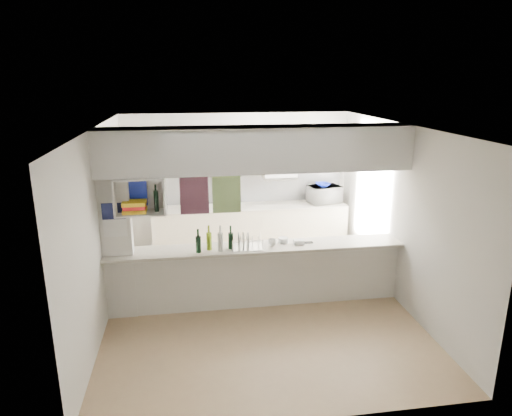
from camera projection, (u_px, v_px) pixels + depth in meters
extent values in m
plane|color=tan|center=(257.00, 305.00, 6.71)|extent=(4.80, 4.80, 0.00)
plane|color=white|center=(257.00, 126.00, 5.99)|extent=(4.80, 4.80, 0.00)
plane|color=silver|center=(238.00, 183.00, 8.63)|extent=(4.20, 0.00, 4.20)
plane|color=silver|center=(101.00, 228.00, 6.04)|extent=(0.00, 4.80, 4.80)
plane|color=silver|center=(399.00, 214.00, 6.65)|extent=(0.00, 4.80, 4.80)
cube|color=silver|center=(257.00, 277.00, 6.58)|extent=(4.20, 0.15, 0.88)
cube|color=beige|center=(257.00, 247.00, 6.46)|extent=(4.20, 0.50, 0.04)
cube|color=white|center=(257.00, 149.00, 6.07)|extent=(4.20, 0.50, 0.60)
cube|color=silver|center=(116.00, 227.00, 6.07)|extent=(0.40, 0.18, 2.60)
cube|color=#191E4C|center=(114.00, 211.00, 5.91)|extent=(0.30, 0.01, 0.22)
cube|color=white|center=(115.00, 228.00, 5.97)|extent=(0.30, 0.01, 0.24)
cube|color=#2E1422|center=(194.00, 193.00, 6.33)|extent=(0.40, 0.02, 0.62)
cube|color=#166565|center=(226.00, 191.00, 6.39)|extent=(0.40, 0.02, 0.62)
cube|color=white|center=(141.00, 213.00, 5.97)|extent=(0.65, 0.35, 0.02)
cube|color=white|center=(139.00, 177.00, 5.84)|extent=(0.65, 0.35, 0.02)
cube|color=white|center=(141.00, 192.00, 6.06)|extent=(0.65, 0.02, 0.50)
cube|color=white|center=(115.00, 196.00, 5.86)|extent=(0.02, 0.35, 0.50)
cube|color=white|center=(165.00, 194.00, 5.95)|extent=(0.02, 0.35, 0.50)
cube|color=gold|center=(135.00, 210.00, 5.95)|extent=(0.30, 0.24, 0.05)
cube|color=red|center=(135.00, 207.00, 5.93)|extent=(0.28, 0.22, 0.05)
cube|color=gold|center=(134.00, 203.00, 5.92)|extent=(0.30, 0.24, 0.05)
cube|color=navy|center=(137.00, 193.00, 6.01)|extent=(0.26, 0.02, 0.34)
cylinder|color=black|center=(156.00, 201.00, 5.95)|extent=(0.06, 0.06, 0.28)
cube|color=beige|center=(250.00, 230.00, 8.61)|extent=(3.60, 0.60, 0.90)
cube|color=beige|center=(250.00, 207.00, 8.48)|extent=(3.60, 0.63, 0.03)
cube|color=silver|center=(248.00, 187.00, 8.66)|extent=(3.60, 0.03, 0.60)
cube|color=beige|center=(238.00, 154.00, 8.30)|extent=(2.62, 0.34, 0.72)
cube|color=white|center=(279.00, 175.00, 8.46)|extent=(0.60, 0.46, 0.12)
cube|color=silver|center=(282.00, 179.00, 8.25)|extent=(0.60, 0.02, 0.05)
imported|color=white|center=(324.00, 194.00, 8.65)|extent=(0.66, 0.51, 0.32)
imported|color=navy|center=(323.00, 185.00, 8.56)|extent=(0.27, 0.27, 0.07)
cube|color=silver|center=(247.00, 247.00, 6.40)|extent=(0.45, 0.34, 0.01)
cylinder|color=white|center=(239.00, 240.00, 6.35)|extent=(0.02, 0.22, 0.22)
cylinder|color=white|center=(243.00, 239.00, 6.36)|extent=(0.02, 0.22, 0.22)
cylinder|color=white|center=(248.00, 239.00, 6.37)|extent=(0.02, 0.22, 0.22)
imported|color=white|center=(272.00, 242.00, 6.43)|extent=(0.14, 0.14, 0.09)
cylinder|color=black|center=(198.00, 244.00, 6.19)|extent=(0.07, 0.07, 0.23)
cylinder|color=black|center=(198.00, 233.00, 6.15)|extent=(0.03, 0.03, 0.10)
cylinder|color=olive|center=(209.00, 241.00, 6.29)|extent=(0.07, 0.07, 0.25)
cylinder|color=olive|center=(209.00, 229.00, 6.24)|extent=(0.03, 0.03, 0.10)
cylinder|color=silver|center=(220.00, 242.00, 6.23)|extent=(0.07, 0.07, 0.26)
cylinder|color=silver|center=(220.00, 229.00, 6.18)|extent=(0.03, 0.03, 0.10)
cylinder|color=black|center=(231.00, 241.00, 6.33)|extent=(0.07, 0.07, 0.23)
cylinder|color=black|center=(231.00, 229.00, 6.29)|extent=(0.03, 0.03, 0.10)
cylinder|color=silver|center=(283.00, 240.00, 6.59)|extent=(0.14, 0.14, 0.07)
cube|color=silver|center=(299.00, 242.00, 6.52)|extent=(0.14, 0.10, 0.06)
cube|color=black|center=(308.00, 242.00, 6.58)|extent=(0.14, 0.07, 0.01)
cylinder|color=black|center=(203.00, 204.00, 8.38)|extent=(0.09, 0.09, 0.12)
cube|color=#522F1C|center=(229.00, 200.00, 8.46)|extent=(0.12, 0.10, 0.22)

